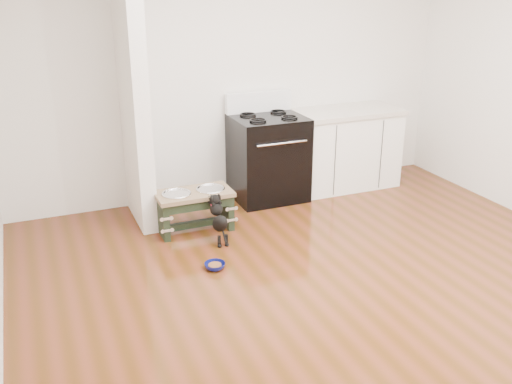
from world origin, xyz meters
The scene contains 8 objects.
ground centered at (0.00, 0.00, 0.00)m, with size 5.00×5.00×0.00m, color #49280D.
room_shell centered at (0.00, 0.00, 1.62)m, with size 5.00×5.00×5.00m.
partition_wall centered at (-1.18, 2.10, 1.35)m, with size 0.15×0.80×2.70m, color silver.
oven_range centered at (0.25, 2.16, 0.48)m, with size 0.76×0.69×1.14m.
cabinet_run centered at (1.23, 2.18, 0.45)m, with size 1.24×0.64×0.91m.
dog_feeder centered at (-0.76, 1.63, 0.28)m, with size 0.73×0.39×0.41m.
puppy centered at (-0.63, 1.29, 0.24)m, with size 0.13×0.37×0.44m.
floor_bowl centered at (-0.83, 0.80, 0.03)m, with size 0.23×0.23×0.06m.
Camera 1 is at (-2.16, -3.30, 2.34)m, focal length 40.00 mm.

